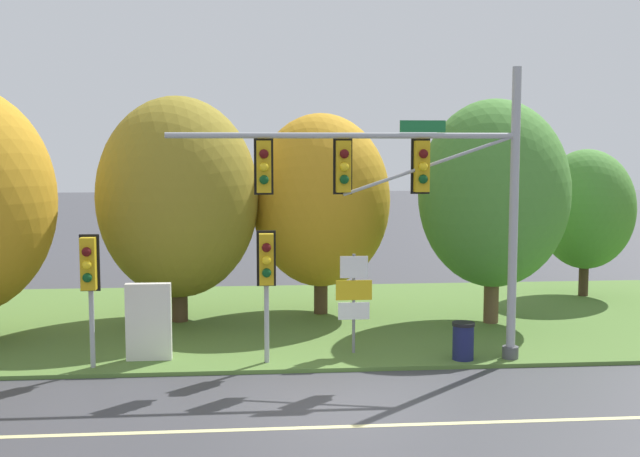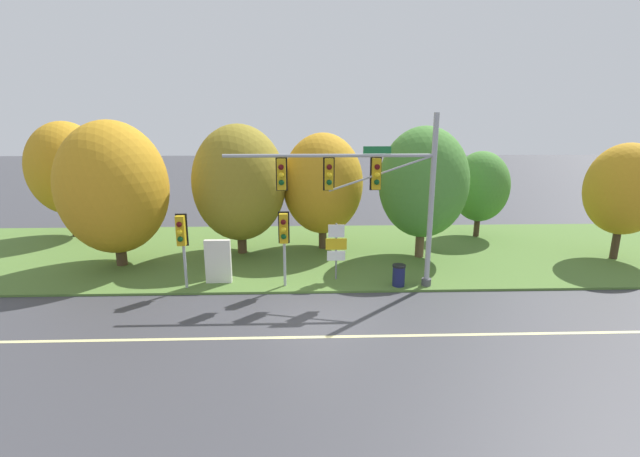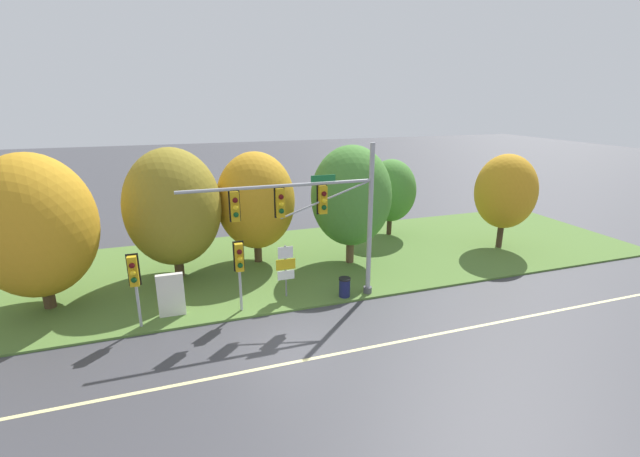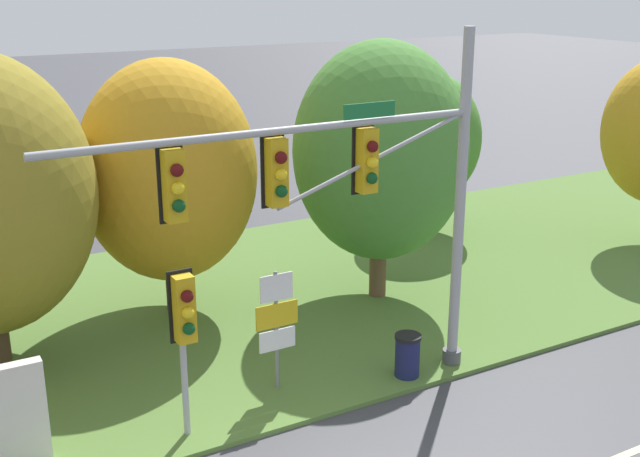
% 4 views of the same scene
% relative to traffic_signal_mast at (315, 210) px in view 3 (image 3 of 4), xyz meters
% --- Properties ---
extents(ground_plane, '(160.00, 160.00, 0.00)m').
position_rel_traffic_signal_mast_xyz_m(ground_plane, '(-2.23, -3.01, -4.40)').
color(ground_plane, '#3D3D42').
extents(lane_stripe, '(36.00, 0.16, 0.01)m').
position_rel_traffic_signal_mast_xyz_m(lane_stripe, '(-2.23, -4.21, -4.40)').
color(lane_stripe, beige).
rests_on(lane_stripe, ground).
extents(grass_verge, '(48.00, 11.50, 0.10)m').
position_rel_traffic_signal_mast_xyz_m(grass_verge, '(-2.23, 5.24, -4.35)').
color(grass_verge, '#517533').
rests_on(grass_verge, ground).
extents(traffic_signal_mast, '(8.55, 0.49, 7.13)m').
position_rel_traffic_signal_mast_xyz_m(traffic_signal_mast, '(0.00, 0.00, 0.00)').
color(traffic_signal_mast, '#9EA0A5').
rests_on(traffic_signal_mast, grass_verge).
extents(pedestrian_signal_near_kerb, '(0.46, 0.55, 3.23)m').
position_rel_traffic_signal_mast_xyz_m(pedestrian_signal_near_kerb, '(-3.39, 0.00, -1.95)').
color(pedestrian_signal_near_kerb, '#9EA0A5').
rests_on(pedestrian_signal_near_kerb, grass_verge).
extents(pedestrian_signal_further_along, '(0.46, 0.55, 3.19)m').
position_rel_traffic_signal_mast_xyz_m(pedestrian_signal_further_along, '(-7.51, -0.10, -1.99)').
color(pedestrian_signal_further_along, '#9EA0A5').
rests_on(pedestrian_signal_further_along, grass_verge).
extents(route_sign_post, '(0.92, 0.08, 2.53)m').
position_rel_traffic_signal_mast_xyz_m(route_sign_post, '(-1.17, 0.86, -2.77)').
color(route_sign_post, slate).
rests_on(route_sign_post, grass_verge).
extents(tree_left_of_mast, '(4.97, 4.97, 6.89)m').
position_rel_traffic_signal_mast_xyz_m(tree_left_of_mast, '(-11.46, 3.19, -0.53)').
color(tree_left_of_mast, '#4C3823').
rests_on(tree_left_of_mast, grass_verge).
extents(tree_behind_signpost, '(4.77, 4.77, 6.71)m').
position_rel_traffic_signal_mast_xyz_m(tree_behind_signpost, '(-5.89, 5.03, -0.58)').
color(tree_behind_signpost, '#4C3823').
rests_on(tree_behind_signpost, grass_verge).
extents(tree_mid_verge, '(4.30, 4.30, 6.25)m').
position_rel_traffic_signal_mast_xyz_m(tree_mid_verge, '(-1.57, 5.80, -0.75)').
color(tree_mid_verge, '#4C3823').
rests_on(tree_mid_verge, grass_verge).
extents(tree_tall_centre, '(4.41, 4.41, 6.61)m').
position_rel_traffic_signal_mast_xyz_m(tree_tall_centre, '(3.37, 4.04, -0.46)').
color(tree_tall_centre, brown).
rests_on(tree_tall_centre, grass_verge).
extents(tree_right_far, '(3.34, 3.34, 5.14)m').
position_rel_traffic_signal_mast_xyz_m(tree_right_far, '(7.91, 8.00, -1.26)').
color(tree_right_far, '#423021').
rests_on(tree_right_far, grass_verge).
extents(tree_furthest_back, '(3.62, 3.62, 5.82)m').
position_rel_traffic_signal_mast_xyz_m(tree_furthest_back, '(13.23, 3.42, -0.76)').
color(tree_furthest_back, '#423021').
rests_on(tree_furthest_back, grass_verge).
extents(info_kiosk, '(1.10, 0.24, 1.90)m').
position_rel_traffic_signal_mast_xyz_m(info_kiosk, '(-6.26, 0.65, -3.36)').
color(info_kiosk, silver).
rests_on(info_kiosk, grass_verge).
extents(trash_bin, '(0.56, 0.56, 0.93)m').
position_rel_traffic_signal_mast_xyz_m(trash_bin, '(1.43, -0.01, -3.83)').
color(trash_bin, '#191E4C').
rests_on(trash_bin, grass_verge).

